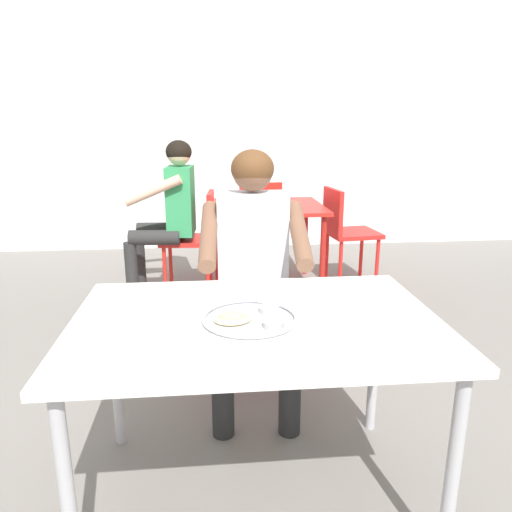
{
  "coord_description": "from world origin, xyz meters",
  "views": [
    {
      "loc": [
        -0.18,
        -1.46,
        1.37
      ],
      "look_at": [
        -0.01,
        0.31,
        0.87
      ],
      "focal_mm": 33.62,
      "sensor_mm": 36.0,
      "label": 1
    }
  ],
  "objects": [
    {
      "name": "chair_foreground",
      "position": [
        0.02,
        0.95,
        0.5
      ],
      "size": [
        0.42,
        0.41,
        0.84
      ],
      "color": "red",
      "rests_on": "ground"
    },
    {
      "name": "chair_red_far",
      "position": [
        0.26,
        3.01,
        0.5
      ],
      "size": [
        0.5,
        0.47,
        0.84
      ],
      "color": "red",
      "rests_on": "ground"
    },
    {
      "name": "table_background_red",
      "position": [
        0.28,
        2.44,
        0.63
      ],
      "size": [
        0.93,
        0.82,
        0.71
      ],
      "color": "red",
      "rests_on": "ground"
    },
    {
      "name": "ground_plane",
      "position": [
        0.0,
        0.0,
        -0.03
      ],
      "size": [
        12.0,
        12.0,
        0.05
      ],
      "primitive_type": "cube",
      "color": "slate"
    },
    {
      "name": "table_foreground",
      "position": [
        -0.04,
        0.06,
        0.66
      ],
      "size": [
        1.25,
        0.84,
        0.72
      ],
      "color": "white",
      "rests_on": "ground"
    },
    {
      "name": "chair_red_right",
      "position": [
        0.96,
        2.47,
        0.5
      ],
      "size": [
        0.46,
        0.45,
        0.84
      ],
      "color": "red",
      "rests_on": "ground"
    },
    {
      "name": "back_wall",
      "position": [
        0.0,
        3.93,
        1.7
      ],
      "size": [
        12.0,
        0.12,
        3.4
      ],
      "primitive_type": "cube",
      "color": "white",
      "rests_on": "ground"
    },
    {
      "name": "chair_red_left",
      "position": [
        -0.3,
        2.47,
        0.48
      ],
      "size": [
        0.46,
        0.42,
        0.82
      ],
      "color": "red",
      "rests_on": "ground"
    },
    {
      "name": "diner_foreground",
      "position": [
        0.02,
        0.74,
        0.75
      ],
      "size": [
        0.51,
        0.56,
        1.25
      ],
      "color": "#272727",
      "rests_on": "ground"
    },
    {
      "name": "thali_tray",
      "position": [
        -0.06,
        0.03,
        0.73
      ],
      "size": [
        0.32,
        0.32,
        0.03
      ],
      "color": "#B7BABF",
      "rests_on": "table_foreground"
    },
    {
      "name": "patron_background",
      "position": [
        -0.51,
        2.44,
        0.74
      ],
      "size": [
        0.57,
        0.52,
        1.24
      ],
      "color": "#2B2B2B",
      "rests_on": "ground"
    }
  ]
}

